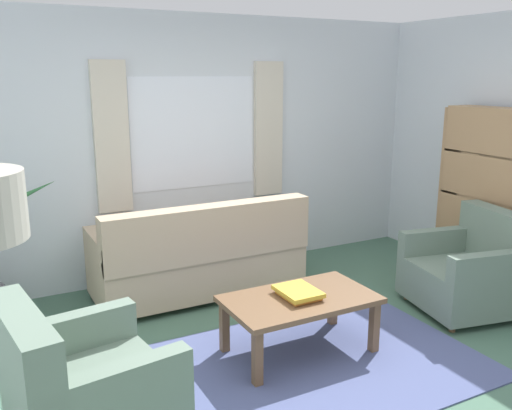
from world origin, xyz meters
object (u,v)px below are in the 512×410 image
(couch, at_px, (200,258))
(coffee_table, at_px, (300,304))
(armchair_right, at_px, (469,271))
(book_stack_on_table, at_px, (298,293))
(bookshelf, at_px, (485,204))
(armchair_left, at_px, (81,391))

(couch, distance_m, coffee_table, 1.36)
(armchair_right, relative_size, book_stack_on_table, 2.93)
(armchair_right, relative_size, bookshelf, 0.57)
(coffee_table, relative_size, book_stack_on_table, 3.28)
(armchair_left, bearing_deg, armchair_right, -92.48)
(armchair_left, xyz_separation_m, bookshelf, (3.96, 0.72, 0.44))
(armchair_left, distance_m, book_stack_on_table, 1.66)
(armchair_left, distance_m, coffee_table, 1.67)
(armchair_left, bearing_deg, couch, -47.23)
(armchair_right, xyz_separation_m, coffee_table, (-1.72, 0.04, 0.03))
(book_stack_on_table, bearing_deg, bookshelf, 8.56)
(armchair_left, relative_size, book_stack_on_table, 2.82)
(coffee_table, distance_m, bookshelf, 2.40)
(armchair_left, xyz_separation_m, coffee_table, (1.63, 0.36, 0.03))
(armchair_left, height_order, bookshelf, bookshelf)
(couch, relative_size, bookshelf, 1.10)
(couch, xyz_separation_m, coffee_table, (0.24, -1.34, 0.01))
(couch, bearing_deg, armchair_left, 50.75)
(couch, height_order, armchair_left, couch)
(couch, bearing_deg, book_stack_on_table, 99.89)
(bookshelf, bearing_deg, book_stack_on_table, 98.56)
(armchair_left, xyz_separation_m, armchair_right, (3.34, 0.32, 0.00))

